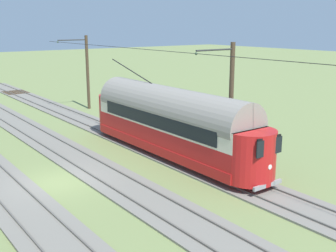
# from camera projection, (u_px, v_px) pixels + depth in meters

# --- Properties ---
(ground_plane) EXTENTS (220.00, 220.00, 0.00)m
(ground_plane) POSITION_uv_depth(u_px,v_px,m) (58.00, 183.00, 21.72)
(ground_plane) COLOR olive
(track_streetcar_siding) EXTENTS (2.80, 80.00, 0.18)m
(track_streetcar_siding) POSITION_uv_depth(u_px,v_px,m) (169.00, 155.00, 26.22)
(track_streetcar_siding) COLOR slate
(track_streetcar_siding) RESTS_ON ground
(track_adjacent_siding) EXTENTS (2.80, 80.00, 0.18)m
(track_adjacent_siding) POSITION_uv_depth(u_px,v_px,m) (98.00, 170.00, 23.37)
(track_adjacent_siding) COLOR slate
(track_adjacent_siding) RESTS_ON ground
(track_third_siding) EXTENTS (2.80, 80.00, 0.18)m
(track_third_siding) POSITION_uv_depth(u_px,v_px,m) (8.00, 191.00, 20.53)
(track_third_siding) COLOR slate
(track_third_siding) RESTS_ON ground
(vintage_streetcar) EXTENTS (2.65, 15.56, 5.38)m
(vintage_streetcar) POSITION_uv_depth(u_px,v_px,m) (170.00, 121.00, 25.57)
(vintage_streetcar) COLOR red
(vintage_streetcar) RESTS_ON ground
(catenary_pole_foreground) EXTENTS (3.01, 0.28, 6.96)m
(catenary_pole_foreground) POSITION_uv_depth(u_px,v_px,m) (87.00, 71.00, 39.92)
(catenary_pole_foreground) COLOR #423323
(catenary_pole_foreground) RESTS_ON ground
(catenary_pole_mid_near) EXTENTS (3.01, 0.28, 6.96)m
(catenary_pole_mid_near) POSITION_uv_depth(u_px,v_px,m) (230.00, 99.00, 25.01)
(catenary_pole_mid_near) COLOR #423323
(catenary_pole_mid_near) RESTS_ON ground
(overhead_wire_run) EXTENTS (2.81, 42.23, 0.18)m
(overhead_wire_run) POSITION_uv_depth(u_px,v_px,m) (188.00, 53.00, 23.43)
(overhead_wire_run) COLOR black
(overhead_wire_run) RESTS_ON ground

